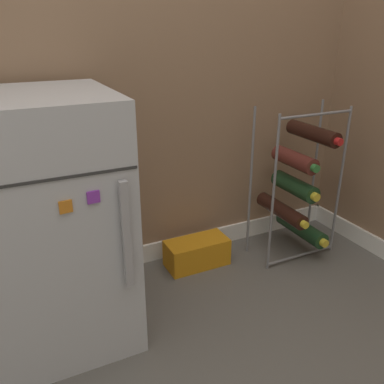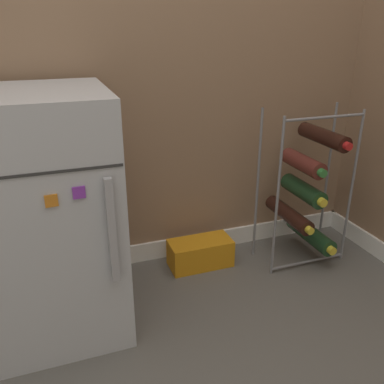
# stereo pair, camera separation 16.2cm
# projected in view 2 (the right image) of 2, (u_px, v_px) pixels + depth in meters

# --- Properties ---
(ground_plane) EXTENTS (14.00, 14.00, 0.00)m
(ground_plane) POSITION_uv_depth(u_px,v_px,m) (222.00, 345.00, 1.44)
(ground_plane) COLOR #56544F
(mini_fridge) EXTENTS (0.49, 0.54, 0.87)m
(mini_fridge) POSITION_uv_depth(u_px,v_px,m) (45.00, 217.00, 1.42)
(mini_fridge) COLOR #B7BABF
(mini_fridge) RESTS_ON ground_plane
(wine_rack) EXTENTS (0.40, 0.33, 0.72)m
(wine_rack) POSITION_uv_depth(u_px,v_px,m) (306.00, 192.00, 1.87)
(wine_rack) COLOR slate
(wine_rack) RESTS_ON ground_plane
(soda_box) EXTENTS (0.29, 0.14, 0.13)m
(soda_box) POSITION_uv_depth(u_px,v_px,m) (200.00, 253.00, 1.90)
(soda_box) COLOR orange
(soda_box) RESTS_ON ground_plane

